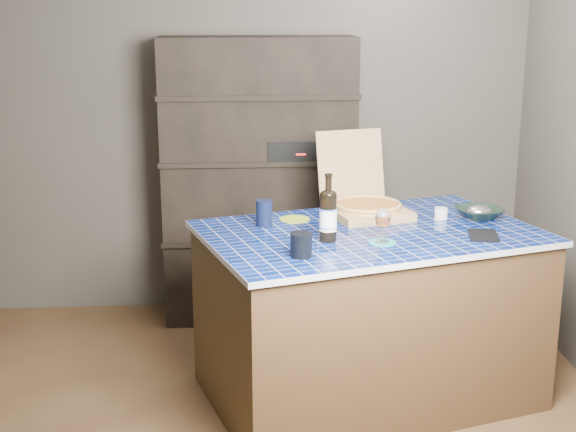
{
  "coord_description": "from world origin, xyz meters",
  "views": [
    {
      "loc": [
        -0.14,
        -3.43,
        1.99
      ],
      "look_at": [
        0.08,
        0.0,
        1.08
      ],
      "focal_mm": 50.0,
      "sensor_mm": 36.0,
      "label": 1
    }
  ],
  "objects": [
    {
      "name": "room",
      "position": [
        0.0,
        0.0,
        1.25
      ],
      "size": [
        3.5,
        3.5,
        3.5
      ],
      "color": "brown",
      "rests_on": "ground"
    },
    {
      "name": "shelving_unit",
      "position": [
        0.0,
        1.53,
        0.9
      ],
      "size": [
        1.2,
        0.41,
        1.8
      ],
      "color": "black",
      "rests_on": "floor"
    },
    {
      "name": "kitchen_island",
      "position": [
        0.52,
        0.37,
        0.45
      ],
      "size": [
        1.87,
        1.47,
        0.9
      ],
      "rotation": [
        0.0,
        0.0,
        0.3
      ],
      "color": "#402719",
      "rests_on": "floor"
    },
    {
      "name": "pizza_box",
      "position": [
        0.54,
        0.68,
        0.96
      ],
      "size": [
        0.5,
        0.56,
        0.42
      ],
      "rotation": [
        0.0,
        0.0,
        0.27
      ],
      "color": "tan",
      "rests_on": "kitchen_island"
    },
    {
      "name": "mead_bottle",
      "position": [
        0.29,
        0.21,
        1.02
      ],
      "size": [
        0.09,
        0.09,
        0.33
      ],
      "color": "black",
      "rests_on": "kitchen_island"
    },
    {
      "name": "teal_trivet",
      "position": [
        0.54,
        0.15,
        0.9
      ],
      "size": [
        0.13,
        0.13,
        0.01
      ],
      "primitive_type": "cylinder",
      "color": "teal",
      "rests_on": "kitchen_island"
    },
    {
      "name": "wine_glass",
      "position": [
        0.54,
        0.15,
        1.01
      ],
      "size": [
        0.07,
        0.07,
        0.17
      ],
      "color": "white",
      "rests_on": "teal_trivet"
    },
    {
      "name": "tumbler",
      "position": [
        0.14,
        -0.03,
        0.95
      ],
      "size": [
        0.1,
        0.1,
        0.11
      ],
      "primitive_type": "cylinder",
      "color": "black",
      "rests_on": "kitchen_island"
    },
    {
      "name": "dvd_case",
      "position": [
        1.05,
        0.22,
        0.9
      ],
      "size": [
        0.17,
        0.21,
        0.01
      ],
      "primitive_type": "cube",
      "rotation": [
        0.0,
        0.0,
        -0.18
      ],
      "color": "black",
      "rests_on": "kitchen_island"
    },
    {
      "name": "bowl",
      "position": [
        1.13,
        0.57,
        0.92
      ],
      "size": [
        0.28,
        0.28,
        0.06
      ],
      "primitive_type": "imported",
      "rotation": [
        0.0,
        0.0,
        0.22
      ],
      "color": "black",
      "rests_on": "kitchen_island"
    },
    {
      "name": "foil_contents",
      "position": [
        1.13,
        0.57,
        0.94
      ],
      "size": [
        0.13,
        0.11,
        0.06
      ],
      "primitive_type": "ellipsoid",
      "color": "#B9B8C5",
      "rests_on": "bowl"
    },
    {
      "name": "white_jar",
      "position": [
        0.93,
        0.57,
        0.92
      ],
      "size": [
        0.07,
        0.07,
        0.06
      ],
      "primitive_type": "cylinder",
      "color": "silver",
      "rests_on": "kitchen_island"
    },
    {
      "name": "navy_cup",
      "position": [
        -0.0,
        0.5,
        0.96
      ],
      "size": [
        0.08,
        0.08,
        0.13
      ],
      "primitive_type": "cylinder",
      "color": "black",
      "rests_on": "kitchen_island"
    },
    {
      "name": "green_trivet",
      "position": [
        0.16,
        0.61,
        0.9
      ],
      "size": [
        0.16,
        0.16,
        0.01
      ],
      "primitive_type": "cylinder",
      "color": "#A1C329",
      "rests_on": "kitchen_island"
    }
  ]
}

